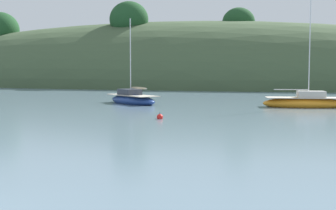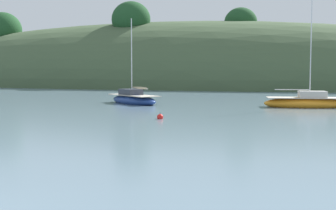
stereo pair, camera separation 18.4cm
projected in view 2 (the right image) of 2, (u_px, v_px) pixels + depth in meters
far_shoreline_hill at (151, 86)px, 93.47m from camera, size 150.00×36.00×30.00m
sailboat_white_near at (306, 102)px, 40.57m from camera, size 7.75×3.95×10.96m
sailboat_teal_outer at (133, 99)px, 45.02m from camera, size 7.31×6.23×8.77m
mooring_buoy_inner at (160, 117)px, 30.88m from camera, size 0.44×0.44×0.54m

